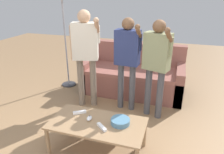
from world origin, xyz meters
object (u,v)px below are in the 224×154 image
at_px(coffee_table, 97,126).
at_px(game_remote_wand_far, 102,127).
at_px(game_remote_wand_near, 80,112).
at_px(game_remote_nunchuk, 89,118).
at_px(player_center, 127,55).
at_px(player_right, 157,59).
at_px(couch, 133,76).
at_px(player_left, 85,49).
at_px(floor_lamp, 62,0).
at_px(snack_bowl, 120,121).

distance_m(coffee_table, game_remote_wand_far, 0.13).
bearing_deg(game_remote_wand_near, game_remote_nunchuk, -29.62).
xyz_separation_m(player_center, player_right, (0.44, -0.09, -0.00)).
xyz_separation_m(couch, player_left, (-0.59, -0.77, 0.67)).
distance_m(floor_lamp, game_remote_wand_far, 2.48).
bearing_deg(couch, player_center, -86.55).
bearing_deg(player_right, couch, 121.57).
distance_m(floor_lamp, player_right, 2.01).
bearing_deg(player_center, player_right, -11.90).
distance_m(floor_lamp, game_remote_wand_near, 2.16).
bearing_deg(player_left, coffee_table, -60.38).
height_order(snack_bowl, player_right, player_right).
xyz_separation_m(snack_bowl, floor_lamp, (-1.51, 1.55, 1.20)).
distance_m(couch, floor_lamp, 1.86).
relative_size(snack_bowl, floor_lamp, 0.11).
relative_size(coffee_table, floor_lamp, 0.57).
bearing_deg(couch, coffee_table, -91.01).
height_order(player_right, game_remote_wand_near, player_right).
xyz_separation_m(player_left, player_right, (1.07, -0.01, -0.06)).
bearing_deg(game_remote_wand_far, floor_lamp, 128.44).
bearing_deg(floor_lamp, game_remote_wand_near, -56.62).
relative_size(coffee_table, player_left, 0.71).
height_order(player_center, game_remote_wand_near, player_center).
distance_m(couch, snack_bowl, 1.72).
relative_size(snack_bowl, player_center, 0.15).
bearing_deg(snack_bowl, player_right, 74.40).
distance_m(coffee_table, floor_lamp, 2.40).
bearing_deg(player_left, floor_lamp, 138.11).
bearing_deg(coffee_table, game_remote_nunchuk, 169.61).
bearing_deg(player_center, game_remote_wand_far, -89.27).
height_order(floor_lamp, player_center, floor_lamp).
height_order(floor_lamp, player_right, floor_lamp).
height_order(floor_lamp, game_remote_wand_far, floor_lamp).
xyz_separation_m(snack_bowl, game_remote_wand_far, (-0.17, -0.14, -0.01)).
height_order(couch, player_left, player_left).
height_order(couch, game_remote_nunchuk, couch).
distance_m(snack_bowl, player_left, 1.34).
xyz_separation_m(coffee_table, snack_bowl, (0.25, 0.06, 0.07)).
bearing_deg(game_remote_wand_near, coffee_table, -22.91).
bearing_deg(couch, snack_bowl, -82.50).
xyz_separation_m(game_remote_nunchuk, floor_lamp, (-1.15, 1.59, 1.21)).
relative_size(couch, game_remote_nunchuk, 20.64).
bearing_deg(couch, game_remote_wand_far, -88.25).
bearing_deg(snack_bowl, coffee_table, -167.33).
distance_m(player_right, game_remote_wand_far, 1.24).
xyz_separation_m(floor_lamp, player_left, (0.70, -0.62, -0.67)).
xyz_separation_m(couch, game_remote_nunchuk, (-0.13, -1.74, 0.12)).
xyz_separation_m(player_right, game_remote_wand_near, (-0.78, -0.86, -0.49)).
distance_m(coffee_table, player_left, 1.28).
relative_size(game_remote_nunchuk, floor_lamp, 0.05).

